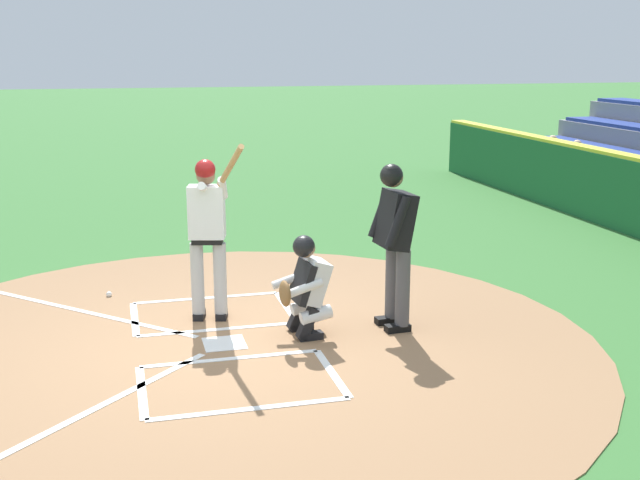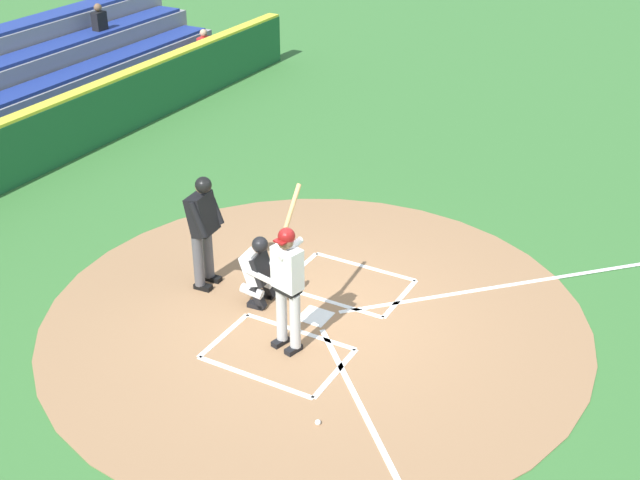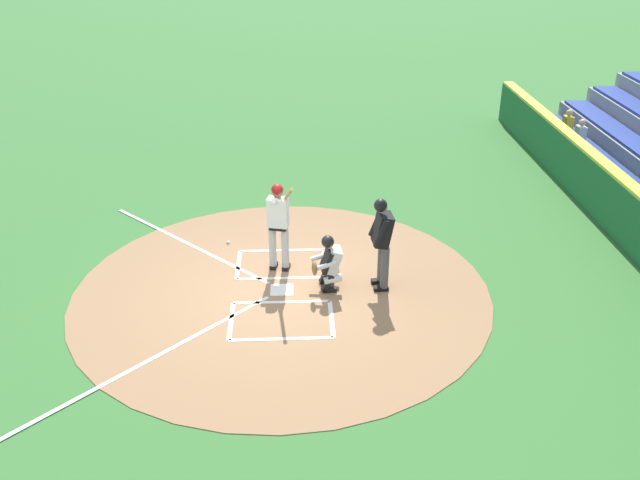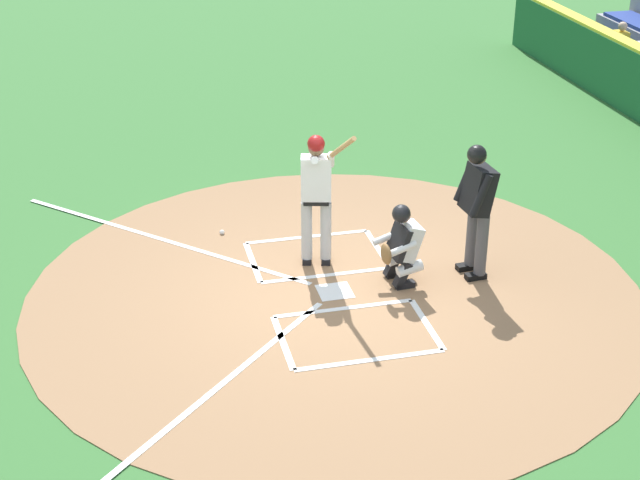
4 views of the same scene
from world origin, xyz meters
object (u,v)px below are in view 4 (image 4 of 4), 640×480
(batter, at_px, (317,191))
(catcher, at_px, (402,243))
(plate_umpire, at_px, (477,202))
(baseball, at_px, (222,232))

(batter, height_order, catcher, batter)
(catcher, bearing_deg, batter, 50.57)
(batter, bearing_deg, plate_umpire, -111.83)
(batter, xyz_separation_m, baseball, (1.22, 1.14, -1.06))
(batter, relative_size, catcher, 1.88)
(catcher, relative_size, baseball, 15.27)
(batter, relative_size, plate_umpire, 1.14)
(catcher, xyz_separation_m, plate_umpire, (-0.00, -1.01, 0.49))
(batter, distance_m, catcher, 1.33)
(plate_umpire, bearing_deg, baseball, 57.15)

